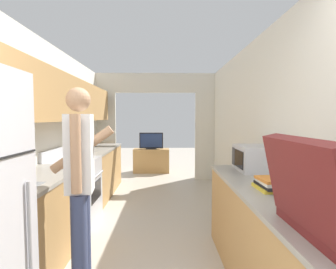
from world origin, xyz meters
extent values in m
cube|color=silver|center=(-1.41, 2.10, 1.25)|extent=(0.06, 7.80, 2.50)
cube|color=#B2844C|center=(-1.22, 3.12, 1.74)|extent=(0.32, 4.18, 0.63)
cube|color=silver|center=(1.41, 2.10, 1.25)|extent=(0.06, 7.80, 2.50)
cube|color=silver|center=(-1.26, 5.43, 1.02)|extent=(0.65, 0.06, 2.05)
cube|color=silver|center=(1.26, 5.43, 1.02)|extent=(0.65, 0.06, 2.05)
cube|color=silver|center=(0.00, 5.43, 2.27)|extent=(3.17, 0.06, 0.45)
cube|color=#B2844C|center=(-1.08, 1.80, 0.43)|extent=(0.60, 1.55, 0.85)
cube|color=gray|center=(-1.08, 1.80, 0.87)|extent=(0.62, 1.56, 0.03)
cube|color=#B2844C|center=(-1.08, 4.26, 0.43)|extent=(0.60, 1.91, 0.85)
cube|color=gray|center=(-1.08, 4.26, 0.87)|extent=(0.62, 1.92, 0.03)
cube|color=#9EA3A8|center=(-1.08, 1.44, 0.89)|extent=(0.42, 0.44, 0.00)
cube|color=#B2844C|center=(1.08, 1.27, 0.43)|extent=(0.60, 2.36, 0.85)
cube|color=gray|center=(1.08, 1.27, 0.87)|extent=(0.62, 2.39, 0.03)
cylinder|color=#99999E|center=(-0.63, 0.87, 0.74)|extent=(0.02, 0.02, 0.70)
cube|color=#B7B7BC|center=(-1.07, 2.94, 0.44)|extent=(0.62, 0.73, 0.89)
cube|color=black|center=(-0.76, 2.94, 0.44)|extent=(0.01, 0.50, 0.27)
cylinder|color=#B7B7BC|center=(-0.74, 2.94, 0.67)|extent=(0.02, 0.58, 0.02)
cube|color=#B7B7BC|center=(-1.36, 2.94, 0.96)|extent=(0.04, 0.73, 0.14)
cylinder|color=#232328|center=(-0.95, 2.78, 0.89)|extent=(0.16, 0.16, 0.01)
cylinder|color=#232328|center=(-0.95, 3.10, 0.89)|extent=(0.16, 0.16, 0.01)
cylinder|color=#232328|center=(-1.20, 2.78, 0.89)|extent=(0.16, 0.16, 0.01)
cylinder|color=#232328|center=(-1.20, 3.10, 0.89)|extent=(0.16, 0.16, 0.01)
cylinder|color=#384266|center=(-0.49, 1.35, 0.43)|extent=(0.15, 0.15, 0.86)
cylinder|color=#384266|center=(-0.52, 1.52, 0.43)|extent=(0.15, 0.15, 0.86)
cube|color=white|center=(-0.50, 1.44, 1.18)|extent=(0.24, 0.24, 0.64)
cylinder|color=tan|center=(-0.48, 1.29, 1.19)|extent=(0.09, 0.09, 0.61)
cylinder|color=tan|center=(-0.52, 1.58, 1.19)|extent=(0.55, 0.15, 0.42)
sphere|color=tan|center=(-0.50, 1.44, 1.62)|extent=(0.20, 0.20, 0.20)
cube|color=#5B1919|center=(0.86, 0.51, 1.16)|extent=(0.17, 0.64, 0.44)
cube|color=#2D2D33|center=(1.08, 0.84, 1.09)|extent=(0.26, 0.02, 0.10)
cube|color=#B7B7BC|center=(1.18, 2.12, 1.03)|extent=(0.36, 0.50, 0.27)
cube|color=black|center=(1.00, 2.08, 1.03)|extent=(0.01, 0.30, 0.19)
cube|color=#38383D|center=(1.00, 2.29, 1.03)|extent=(0.01, 0.10, 0.20)
cube|color=gold|center=(1.03, 1.36, 0.90)|extent=(0.18, 0.28, 0.03)
cube|color=black|center=(1.06, 1.35, 0.93)|extent=(0.20, 0.29, 0.02)
cube|color=white|center=(1.05, 1.35, 0.95)|extent=(0.18, 0.25, 0.03)
cube|color=#C67028|center=(1.05, 1.34, 0.98)|extent=(0.22, 0.25, 0.02)
cube|color=#B2844C|center=(-0.14, 6.31, 0.32)|extent=(0.95, 0.42, 0.63)
cube|color=black|center=(-0.14, 6.27, 0.64)|extent=(0.28, 0.16, 0.02)
cube|color=black|center=(-0.14, 6.27, 0.86)|extent=(0.63, 0.04, 0.42)
cube|color=navy|center=(-0.14, 6.24, 0.86)|extent=(0.58, 0.01, 0.37)
cube|color=#B7B7BC|center=(-1.04, 3.68, 0.89)|extent=(0.18, 0.21, 0.00)
cube|color=black|center=(-1.04, 3.51, 0.90)|extent=(0.09, 0.10, 0.02)
camera|label=1|loc=(0.19, -0.71, 1.47)|focal=28.00mm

